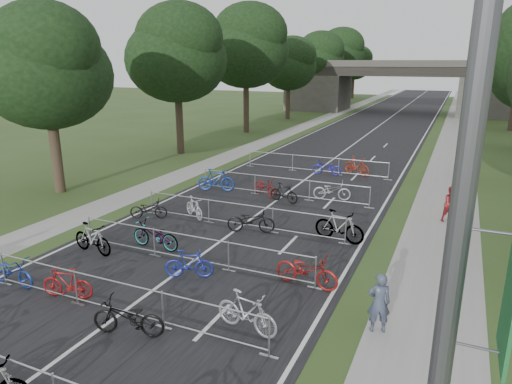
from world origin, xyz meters
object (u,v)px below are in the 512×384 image
at_px(pedestrian_a, 379,303).
at_px(lamppost, 443,384).
at_px(overpass_bridge, 399,87).
at_px(pedestrian_b, 451,204).

bearing_deg(pedestrian_a, lamppost, 81.67).
bearing_deg(overpass_bridge, lamppost, -82.47).
bearing_deg(pedestrian_a, overpass_bridge, -103.05).
height_order(lamppost, pedestrian_b, lamppost).
distance_m(overpass_bridge, pedestrian_a, 56.08).
bearing_deg(lamppost, pedestrian_a, 101.69).
height_order(pedestrian_a, pedestrian_b, pedestrian_a).
relative_size(overpass_bridge, pedestrian_a, 18.55).
bearing_deg(overpass_bridge, pedestrian_a, -83.03).
bearing_deg(pedestrian_b, pedestrian_a, -134.90).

